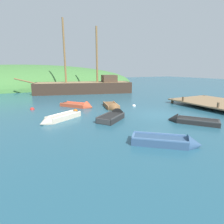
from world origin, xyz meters
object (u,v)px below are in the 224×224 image
at_px(rowboat_portside, 80,106).
at_px(rowboat_near_dock, 59,119).
at_px(sailing_ship, 85,89).
at_px(rowboat_far, 169,143).
at_px(rowboat_outer_left, 114,117).
at_px(buoy_red, 32,110).
at_px(buoy_white, 134,106).
at_px(buoy_orange, 75,111).
at_px(rowboat_center, 189,121).
at_px(rowboat_outer_right, 112,107).

height_order(rowboat_portside, rowboat_near_dock, rowboat_portside).
relative_size(sailing_ship, rowboat_far, 5.37).
xyz_separation_m(rowboat_far, rowboat_outer_left, (-0.13, 5.68, 0.00)).
xyz_separation_m(sailing_ship, buoy_red, (-8.64, -9.54, -0.62)).
bearing_deg(buoy_white, buoy_red, 161.84).
distance_m(rowboat_outer_left, buoy_orange, 4.32).
bearing_deg(buoy_red, rowboat_center, -46.06).
height_order(sailing_ship, rowboat_portside, sailing_ship).
xyz_separation_m(sailing_ship, buoy_orange, (-5.23, -12.22, -0.62)).
bearing_deg(rowboat_portside, rowboat_outer_right, 14.55).
height_order(rowboat_near_dock, buoy_white, rowboat_near_dock).
bearing_deg(rowboat_outer_left, buoy_white, 3.62).
bearing_deg(rowboat_outer_right, buoy_orange, -80.15).
height_order(rowboat_near_dock, buoy_red, rowboat_near_dock).
xyz_separation_m(rowboat_far, buoy_orange, (-2.02, 9.56, -0.14)).
distance_m(rowboat_outer_left, rowboat_outer_right, 3.95).
relative_size(rowboat_portside, rowboat_near_dock, 1.00).
bearing_deg(rowboat_outer_left, rowboat_far, -124.23).
distance_m(rowboat_outer_left, buoy_white, 5.45).
relative_size(rowboat_center, buoy_red, 8.01).
relative_size(rowboat_center, rowboat_outer_left, 1.08).
relative_size(rowboat_outer_left, buoy_white, 7.97).
bearing_deg(rowboat_far, rowboat_portside, 135.42).
bearing_deg(rowboat_center, buoy_white, -36.03).
xyz_separation_m(rowboat_far, rowboat_outer_right, (1.61, 9.22, -0.03)).
distance_m(buoy_red, buoy_white, 10.03).
bearing_deg(rowboat_outer_right, rowboat_center, 35.49).
bearing_deg(buoy_orange, rowboat_near_dock, -129.67).
bearing_deg(rowboat_near_dock, buoy_orange, -158.66).
height_order(rowboat_near_dock, rowboat_far, rowboat_far).
distance_m(rowboat_far, buoy_orange, 9.77).
xyz_separation_m(rowboat_far, buoy_white, (4.10, 9.12, -0.14)).
relative_size(rowboat_center, rowboat_far, 1.03).
relative_size(rowboat_far, buoy_white, 8.35).
bearing_deg(rowboat_outer_left, buoy_red, 93.42).
height_order(rowboat_center, rowboat_outer_right, rowboat_outer_right).
height_order(sailing_ship, rowboat_outer_left, sailing_ship).
distance_m(rowboat_center, buoy_orange, 9.58).
height_order(rowboat_outer_right, buoy_white, rowboat_outer_right).
relative_size(rowboat_far, rowboat_outer_right, 0.89).
bearing_deg(buoy_orange, rowboat_portside, 60.67).
bearing_deg(sailing_ship, rowboat_outer_right, 98.34).
relative_size(rowboat_near_dock, rowboat_outer_right, 0.97).
relative_size(rowboat_center, rowboat_near_dock, 0.95).
relative_size(rowboat_outer_left, rowboat_outer_right, 0.85).
bearing_deg(buoy_red, rowboat_near_dock, -73.83).
relative_size(rowboat_portside, buoy_white, 9.05).
height_order(rowboat_near_dock, rowboat_outer_right, rowboat_outer_right).
bearing_deg(rowboat_far, rowboat_outer_left, 131.46).
xyz_separation_m(rowboat_outer_left, buoy_red, (-5.31, 6.56, -0.14)).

